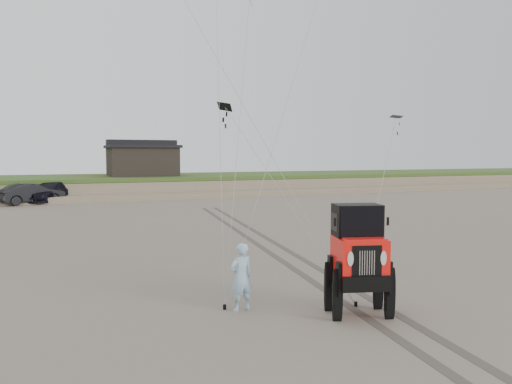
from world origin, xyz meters
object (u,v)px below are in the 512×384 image
Objects in this scene: truck_b at (32,194)px; truck_c at (51,192)px; jeep at (359,272)px; cabin at (142,160)px; man at (241,277)px.

truck_b is 0.87× the size of truck_c.
jeep reaches higher than truck_c.
cabin reaches higher than truck_c.
truck_b is 2.93× the size of man.
truck_c is at bearing -92.48° from man.
jeep is at bearing -44.78° from truck_c.
cabin is 9.80m from truck_c.
truck_b is at bearing -102.17° from truck_c.
cabin is 3.98× the size of man.
cabin reaches higher than jeep.
truck_b is (-9.33, -6.37, -2.46)m from cabin.
truck_b is 1.84m from truck_c.
truck_b is at bearing 120.04° from jeep.
cabin is 36.71m from man.
truck_c is 33.25m from jeep.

